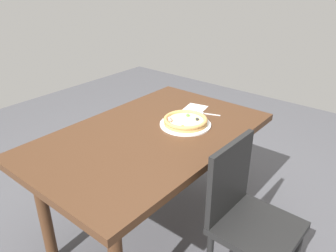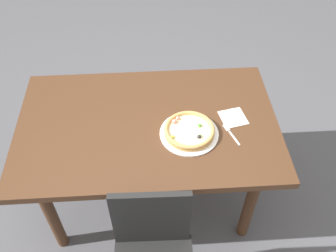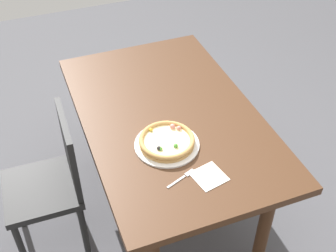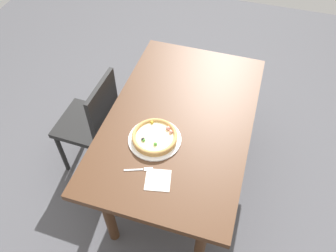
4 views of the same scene
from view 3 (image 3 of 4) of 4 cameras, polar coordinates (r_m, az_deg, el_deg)
ground_plane at (r=2.93m, az=0.11°, el=-10.11°), size 6.00×6.00×0.00m
dining_table at (r=2.45m, az=0.13°, el=-0.17°), size 1.48×0.92×0.77m
chair_near at (r=2.47m, az=-14.70°, el=-6.89°), size 0.41×0.41×0.90m
plate at (r=2.19m, az=-0.15°, el=-2.41°), size 0.32×0.32×0.01m
pizza at (r=2.18m, az=-0.14°, el=-1.92°), size 0.28×0.28×0.05m
fork at (r=2.05m, az=1.96°, el=-6.62°), size 0.07×0.16×0.00m
napkin at (r=2.06m, az=5.31°, el=-6.48°), size 0.17×0.17×0.00m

